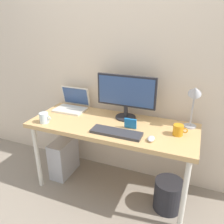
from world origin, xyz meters
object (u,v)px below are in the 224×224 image
Objects in this scene: mouse at (151,139)px; wastebasket at (168,195)px; glass_cup at (44,118)px; desk_lamp at (194,97)px; computer_tower at (64,157)px; photo_frame at (130,123)px; coffee_mug at (178,130)px; monitor at (126,94)px; desk at (112,130)px; laptop at (73,104)px; keyboard at (116,133)px.

wastebasket is (0.18, 0.11, -0.61)m from mouse.
wastebasket is at bearing 7.32° from glass_cup.
desk_lamp is 1.53m from computer_tower.
photo_frame is at bearing 13.53° from glass_cup.
computer_tower is (-1.19, 0.02, -0.58)m from coffee_mug.
monitor reaches higher than computer_tower.
glass_cup is (-1.01, -0.04, 0.03)m from mouse.
desk is 14.13× the size of photo_frame.
coffee_mug is at bearing -17.74° from monitor.
desk is 3.72× the size of desk_lamp.
laptop is 3.56× the size of mouse.
keyboard is 0.52m from coffee_mug.
desk is 5.18× the size of wastebasket.
photo_frame is (0.78, 0.19, -0.00)m from glass_cup.
laptop is 0.41m from glass_cup.
desk_lamp is 0.58m from photo_frame.
glass_cup is 0.81m from photo_frame.
monitor is 1.37× the size of computer_tower.
photo_frame is at bearing -60.56° from monitor.
mouse is 0.30× the size of wastebasket.
glass_cup is (-0.67, -0.39, -0.20)m from monitor.
monitor is 4.83× the size of glass_cup.
coffee_mug is 0.29× the size of computer_tower.
desk_lamp is 3.43× the size of coffee_mug.
desk_lamp is at bearing -0.78° from laptop.
keyboard reaches higher than desk.
computer_tower is (-1.27, -0.15, -0.83)m from desk_lamp.
coffee_mug is at bearing 10.46° from glass_cup.
laptop is 0.77× the size of desk_lamp.
laptop is 0.74m from keyboard.
laptop reaches higher than computer_tower.
computer_tower is at bearing 175.69° from wastebasket.
laptop is at bearing 170.78° from coffee_mug.
glass_cup is 0.40× the size of wastebasket.
laptop is at bearing 178.41° from monitor.
desk_lamp is 0.52m from mouse.
desk is 0.79m from desk_lamp.
monitor is at bearing 95.41° from keyboard.
glass_cup is at bearing -98.80° from laptop.
mouse is at bearing -148.06° from wastebasket.
laptop is at bearing 159.01° from mouse.
computer_tower is at bearing 176.22° from photo_frame.
desk is 0.60m from coffee_mug.
coffee_mug is (0.52, -0.17, -0.20)m from monitor.
coffee_mug is at bearing 19.82° from keyboard.
desk_lamp is 3.79× the size of photo_frame.
photo_frame is at bearing 146.37° from mouse.
coffee_mug is at bearing -9.22° from laptop.
glass_cup is at bearing -150.10° from monitor.
desk is 0.65m from glass_cup.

